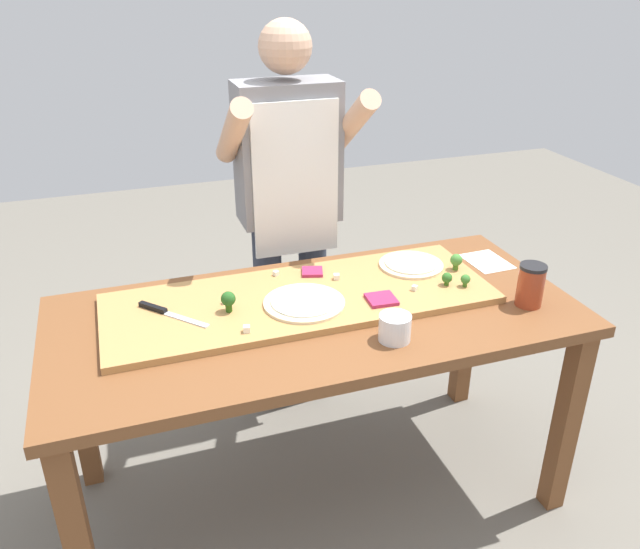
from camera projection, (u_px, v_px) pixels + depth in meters
The scene contains 21 objects.
ground_plane at pixel (317, 490), 2.48m from camera, with size 8.00×8.00×0.00m, color #6B665B.
prep_table at pixel (316, 337), 2.17m from camera, with size 1.76×0.81×0.80m.
cutting_board at pixel (301, 299), 2.18m from camera, with size 1.32×0.47×0.02m, color #B27F47.
chefs_knife at pixel (164, 311), 2.06m from camera, with size 0.20×0.22×0.02m.
pizza_whole_cheese_artichoke at pixel (411, 264), 2.38m from camera, with size 0.24×0.24×0.02m.
pizza_whole_white_garlic at pixel (304, 302), 2.11m from camera, with size 0.27×0.27×0.02m.
pizza_slice_far_right at pixel (312, 272), 2.33m from camera, with size 0.08×0.08×0.01m, color #9E234C.
pizza_slice_near_right at pixel (381, 299), 2.14m from camera, with size 0.09×0.09×0.01m, color #9E234C.
broccoli_floret_back_left at pixel (456, 261), 2.34m from camera, with size 0.04×0.04×0.06m.
broccoli_floret_front_mid at pixel (465, 280), 2.22m from camera, with size 0.03×0.03×0.05m.
broccoli_floret_center_left at pixel (447, 278), 2.23m from camera, with size 0.04×0.04×0.05m.
broccoli_floret_front_left at pixel (228, 300), 2.06m from camera, with size 0.05×0.05×0.07m.
cheese_crumble_a at pixel (276, 273), 2.31m from camera, with size 0.02×0.02×0.02m, color white.
cheese_crumble_b at pixel (247, 329), 1.95m from camera, with size 0.02×0.02×0.02m, color white.
cheese_crumble_c at pixel (415, 288), 2.20m from camera, with size 0.02×0.02×0.02m, color silver.
cheese_crumble_d at pixel (336, 277), 2.28m from camera, with size 0.02×0.02×0.02m, color white.
cheese_crumble_e at pixel (225, 302), 2.12m from camera, with size 0.02×0.02×0.02m, color white.
flour_cup at pixel (395, 329), 1.95m from camera, with size 0.10×0.10×0.08m.
sauce_jar at pixel (531, 285), 2.13m from camera, with size 0.09×0.09×0.15m.
recipe_note at pixel (487, 261), 2.48m from camera, with size 0.14×0.19×0.00m, color white.
cook_center at pixel (289, 196), 2.56m from camera, with size 0.54×0.39×1.67m.
Camera 1 is at (-0.59, -1.76, 1.85)m, focal length 35.71 mm.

